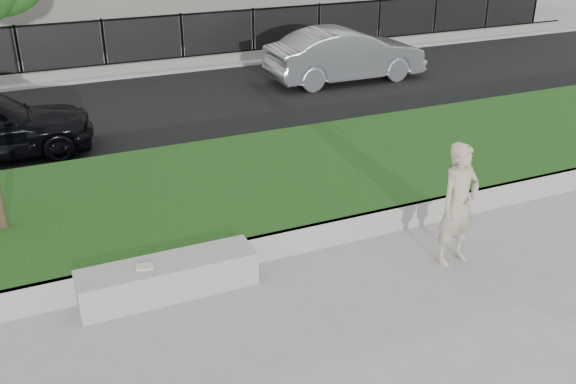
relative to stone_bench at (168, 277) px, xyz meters
name	(u,v)px	position (x,y,z in m)	size (l,w,h in m)	color
ground	(320,293)	(1.77, -0.80, -0.23)	(90.00, 90.00, 0.00)	gray
grass_bank	(239,190)	(1.77, 2.20, -0.03)	(34.00, 4.00, 0.40)	black
grass_kerb	(287,243)	(1.77, 0.24, -0.03)	(34.00, 0.08, 0.40)	gray
street	(159,109)	(1.77, 7.70, -0.21)	(34.00, 7.00, 0.04)	black
far_pavement	(122,65)	(1.77, 12.20, -0.17)	(34.00, 3.00, 0.12)	gray
iron_fence	(127,56)	(1.77, 11.20, 0.31)	(32.00, 0.30, 1.50)	slate
stone_bench	(168,277)	(0.00, 0.00, 0.00)	(2.25, 0.56, 0.46)	gray
man	(459,205)	(3.82, -0.83, 0.64)	(0.63, 0.42, 1.74)	tan
book	(145,267)	(-0.28, -0.02, 0.24)	(0.21, 0.15, 0.02)	beige
car_silver	(346,55)	(7.01, 8.07, 0.51)	(1.49, 4.28, 1.41)	gray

